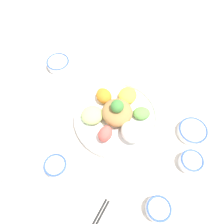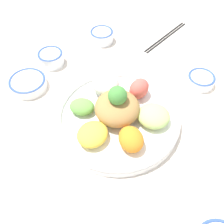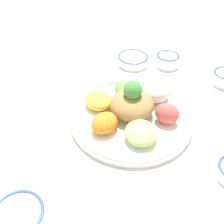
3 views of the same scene
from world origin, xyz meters
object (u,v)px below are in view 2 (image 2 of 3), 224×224
rice_bowl_plain (201,80)px  chopsticks_pair_near (166,37)px  salad_platter (117,113)px  sauce_bowl_far (28,83)px  sauce_bowl_red (102,35)px  rice_bowl_blue (51,58)px  serving_spoon_main (16,182)px

rice_bowl_plain → chopsticks_pair_near: rice_bowl_plain is taller
salad_platter → sauce_bowl_far: salad_platter is taller
sauce_bowl_red → rice_bowl_blue: 0.20m
rice_bowl_plain → chopsticks_pair_near: 0.25m
chopsticks_pair_near → serving_spoon_main: bearing=-174.3°
sauce_bowl_red → rice_bowl_plain: (0.37, 0.06, -0.01)m
salad_platter → rice_bowl_blue: (-0.32, 0.02, -0.01)m
sauce_bowl_red → chopsticks_pair_near: sauce_bowl_red is taller
salad_platter → sauce_bowl_far: 0.30m
rice_bowl_plain → serving_spoon_main: 0.59m
rice_bowl_blue → chopsticks_pair_near: size_ratio=0.34×
rice_bowl_blue → serving_spoon_main: bearing=-48.6°
sauce_bowl_red → sauce_bowl_far: bearing=-88.5°
salad_platter → rice_bowl_plain: size_ratio=4.15×
rice_bowl_blue → sauce_bowl_far: 0.12m
sauce_bowl_far → salad_platter: bearing=20.0°
salad_platter → sauce_bowl_red: (-0.29, 0.22, -0.01)m
salad_platter → serving_spoon_main: (-0.04, -0.30, -0.03)m
sauce_bowl_red → sauce_bowl_far: (0.01, -0.32, -0.01)m
chopsticks_pair_near → serving_spoon_main: chopsticks_pair_near is taller
serving_spoon_main → rice_bowl_blue: bearing=33.1°
sauce_bowl_red → rice_bowl_plain: bearing=9.8°
sauce_bowl_far → serving_spoon_main: size_ratio=0.82×
salad_platter → rice_bowl_plain: bearing=73.3°
sauce_bowl_red → sauce_bowl_far: sauce_bowl_red is taller
rice_bowl_blue → serving_spoon_main: 0.42m
sauce_bowl_red → rice_bowl_blue: size_ratio=1.00×
sauce_bowl_far → chopsticks_pair_near: sauce_bowl_far is taller
rice_bowl_blue → sauce_bowl_far: rice_bowl_blue is taller
sauce_bowl_far → serving_spoon_main: (0.24, -0.20, -0.02)m
sauce_bowl_far → chopsticks_pair_near: size_ratio=0.46×
rice_bowl_blue → sauce_bowl_far: (0.04, -0.12, -0.01)m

